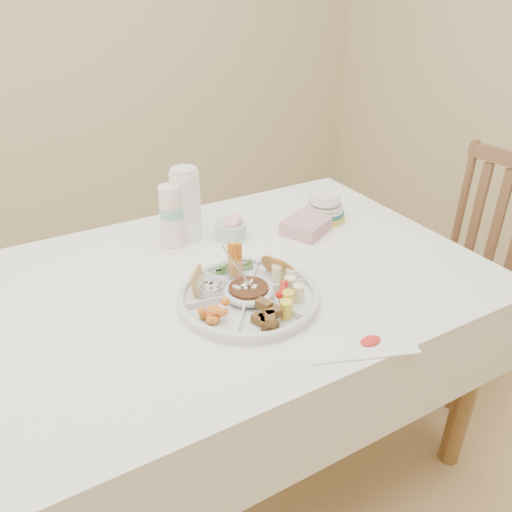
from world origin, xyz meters
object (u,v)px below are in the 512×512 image
chair (463,275)px  thermos (186,204)px  plate_stack (325,207)px  dining_table (229,373)px  party_tray (249,294)px

chair → thermos: thermos is taller
chair → thermos: bearing=155.2°
thermos → plate_stack: bearing=-12.7°
dining_table → chair: bearing=-3.7°
dining_table → thermos: size_ratio=6.07×
party_tray → chair: bearing=4.4°
party_tray → dining_table: bearing=89.3°
chair → thermos: 1.15m
thermos → plate_stack: size_ratio=1.64×
dining_table → thermos: 0.58m
dining_table → chair: chair is taller
party_tray → plate_stack: (0.49, 0.32, 0.03)m
chair → party_tray: chair is taller
party_tray → thermos: 0.44m
dining_table → party_tray: size_ratio=4.00×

